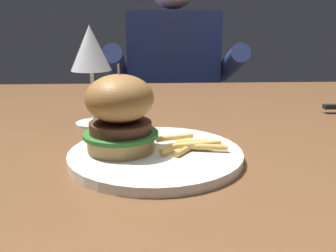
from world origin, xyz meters
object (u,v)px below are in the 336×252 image
object	(u,v)px
main_plate	(156,155)
wine_glass	(90,52)
burger_sandwich	(120,113)
diner_person	(173,114)

from	to	relation	value
main_plate	wine_glass	size ratio (longest dim) A/B	1.34
burger_sandwich	wine_glass	size ratio (longest dim) A/B	0.66
main_plate	burger_sandwich	distance (m)	0.08
diner_person	wine_glass	bearing A→B (deg)	-104.80
wine_glass	diner_person	size ratio (longest dim) A/B	0.17
main_plate	wine_glass	distance (m)	0.28
wine_glass	burger_sandwich	bearing A→B (deg)	-71.00
main_plate	diner_person	xyz separation A→B (m)	(0.09, 0.99, -0.18)
main_plate	wine_glass	bearing A→B (deg)	120.22
main_plate	diner_person	distance (m)	1.01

